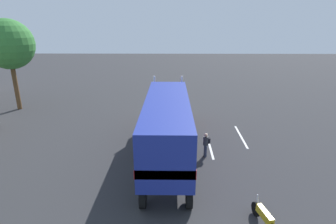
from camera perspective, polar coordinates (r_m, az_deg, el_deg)
ground_plane at (r=24.53m, az=-0.93°, el=-1.64°), size 120.00×120.00×0.00m
lane_stripe_near at (r=19.66m, az=8.94°, el=-7.07°), size 4.40×0.23×0.01m
lane_stripe_mid at (r=21.65m, az=15.45°, el=-5.09°), size 4.40×0.28×0.01m
semi_truck at (r=17.08m, az=-0.17°, el=-1.65°), size 14.19×2.98×4.50m
person_bystander at (r=17.70m, az=8.18°, el=-6.82°), size 0.34×0.45×1.63m
motorcycle at (r=12.91m, az=20.05°, el=-20.51°), size 2.09×0.51×1.12m
tree_left at (r=30.66m, az=-31.19°, el=12.33°), size 4.83×4.83×9.00m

